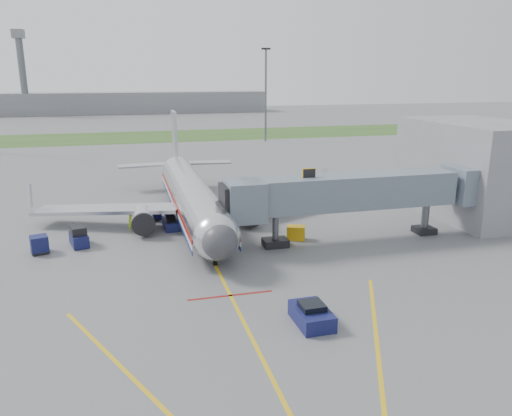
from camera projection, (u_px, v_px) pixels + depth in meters
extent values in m
plane|color=#565659|center=(220.00, 274.00, 38.29)|extent=(400.00, 400.00, 0.00)
cube|color=#2D4C1E|center=(151.00, 137.00, 122.30)|extent=(300.00, 25.00, 0.01)
cube|color=gold|center=(225.00, 284.00, 36.42)|extent=(0.25, 50.00, 0.01)
cube|color=maroon|center=(230.00, 295.00, 34.55)|extent=(6.00, 0.25, 0.01)
cube|color=gold|center=(151.00, 396.00, 23.74)|extent=(9.52, 20.04, 0.01)
cube|color=gold|center=(379.00, 361.00, 26.70)|extent=(9.52, 20.04, 0.01)
cylinder|color=silver|center=(192.00, 195.00, 51.59)|extent=(3.80, 28.00, 3.80)
sphere|color=silver|center=(217.00, 237.00, 38.52)|extent=(3.80, 3.80, 3.80)
sphere|color=#38383D|center=(220.00, 242.00, 37.31)|extent=(2.74, 2.74, 2.74)
cube|color=black|center=(217.00, 231.00, 38.00)|extent=(2.20, 1.20, 0.55)
cone|color=silver|center=(175.00, 167.00, 66.99)|extent=(3.80, 5.00, 3.80)
cube|color=#B7BAC1|center=(174.00, 138.00, 65.48)|extent=(0.35, 4.20, 7.00)
cube|color=#B7BAC1|center=(107.00, 209.00, 49.72)|extent=(15.10, 8.59, 1.13)
cube|color=#B7BAC1|center=(271.00, 199.00, 53.92)|extent=(15.10, 8.59, 1.13)
cylinder|color=silver|center=(143.00, 219.00, 47.85)|extent=(2.10, 3.60, 2.10)
cylinder|color=silver|center=(248.00, 212.00, 50.42)|extent=(2.10, 3.60, 2.10)
cube|color=maroon|center=(210.00, 198.00, 52.15)|extent=(0.05, 28.00, 0.45)
cube|color=navy|center=(211.00, 206.00, 52.39)|extent=(0.05, 28.00, 0.35)
cylinder|color=black|center=(215.00, 261.00, 40.08)|extent=(0.28, 0.70, 0.70)
cylinder|color=black|center=(167.00, 217.00, 52.00)|extent=(0.50, 1.00, 1.00)
cylinder|color=black|center=(216.00, 213.00, 53.28)|extent=(0.50, 1.00, 1.00)
cube|color=slate|center=(350.00, 191.00, 44.97)|extent=(20.00, 3.00, 3.00)
cube|color=slate|center=(245.00, 200.00, 42.60)|extent=(3.20, 3.60, 3.40)
cube|color=black|center=(231.00, 201.00, 42.31)|extent=(1.60, 3.00, 2.80)
cube|color=#C6910B|center=(309.00, 174.00, 43.52)|extent=(1.20, 0.15, 1.00)
cylinder|color=#595B60|center=(276.00, 230.00, 44.04)|extent=(0.56, 0.56, 3.10)
cube|color=black|center=(275.00, 243.00, 44.35)|extent=(2.20, 1.60, 0.70)
cylinder|color=#595B60|center=(425.00, 218.00, 47.74)|extent=(0.70, 0.70, 3.10)
cube|color=black|center=(424.00, 230.00, 48.07)|extent=(1.80, 1.80, 0.60)
cube|color=slate|center=(465.00, 184.00, 47.94)|extent=(3.00, 4.00, 3.40)
cube|color=slate|center=(475.00, 168.00, 53.74)|extent=(10.00, 16.00, 10.00)
cylinder|color=#595B60|center=(266.00, 96.00, 111.88)|extent=(0.44, 0.44, 20.00)
cube|color=black|center=(266.00, 49.00, 109.22)|extent=(2.00, 0.40, 0.40)
cube|color=slate|center=(112.00, 103.00, 193.46)|extent=(120.00, 14.00, 8.00)
cylinder|color=#595B60|center=(23.00, 76.00, 178.78)|extent=(2.40, 2.40, 28.00)
cube|color=slate|center=(18.00, 34.00, 175.01)|extent=(4.00, 4.00, 3.00)
cube|color=#0E0C35|center=(312.00, 316.00, 30.59)|extent=(2.03, 3.27, 0.99)
cube|color=black|center=(312.00, 307.00, 30.42)|extent=(1.46, 1.46, 0.45)
cylinder|color=black|center=(306.00, 329.00, 29.32)|extent=(0.21, 0.72, 0.72)
cylinder|color=black|center=(332.00, 325.00, 29.75)|extent=(0.21, 0.72, 0.72)
cylinder|color=black|center=(293.00, 311.00, 31.50)|extent=(0.21, 0.72, 0.72)
cylinder|color=black|center=(317.00, 308.00, 31.92)|extent=(0.21, 0.72, 0.72)
cube|color=#0E0C35|center=(79.00, 240.00, 44.46)|extent=(1.93, 2.82, 1.03)
cube|color=black|center=(78.00, 230.00, 44.23)|extent=(1.60, 1.90, 0.72)
cylinder|color=black|center=(75.00, 247.00, 43.51)|extent=(0.35, 0.55, 0.51)
cylinder|color=black|center=(87.00, 245.00, 44.00)|extent=(0.35, 0.55, 0.51)
cylinder|color=black|center=(72.00, 241.00, 45.08)|extent=(0.35, 0.55, 0.51)
cylinder|color=black|center=(83.00, 239.00, 45.56)|extent=(0.35, 0.55, 0.51)
cube|color=#0E0C35|center=(39.00, 244.00, 42.52)|extent=(1.69, 1.69, 1.38)
cube|color=black|center=(40.00, 251.00, 42.69)|extent=(1.74, 1.74, 0.11)
cylinder|color=black|center=(34.00, 255.00, 42.00)|extent=(0.25, 0.29, 0.25)
cylinder|color=black|center=(48.00, 253.00, 42.51)|extent=(0.25, 0.29, 0.25)
cylinder|color=black|center=(33.00, 251.00, 42.89)|extent=(0.25, 0.29, 0.25)
cylinder|color=black|center=(46.00, 249.00, 43.41)|extent=(0.25, 0.29, 0.25)
cube|color=#0E0C35|center=(153.00, 212.00, 52.22)|extent=(1.67, 1.67, 1.36)
cube|color=black|center=(154.00, 219.00, 52.39)|extent=(1.73, 1.73, 0.11)
cylinder|color=black|center=(150.00, 221.00, 51.71)|extent=(0.25, 0.29, 0.25)
cylinder|color=black|center=(160.00, 219.00, 52.22)|extent=(0.25, 0.29, 0.25)
cylinder|color=black|center=(147.00, 218.00, 52.59)|extent=(0.25, 0.29, 0.25)
cylinder|color=black|center=(157.00, 217.00, 53.10)|extent=(0.25, 0.29, 0.25)
cube|color=#0E0C35|center=(171.00, 224.00, 49.66)|extent=(1.46, 3.51, 0.87)
cube|color=black|center=(169.00, 214.00, 49.87)|extent=(1.00, 3.90, 1.36)
cylinder|color=black|center=(167.00, 229.00, 48.42)|extent=(0.23, 0.55, 0.54)
cylinder|color=black|center=(177.00, 228.00, 48.69)|extent=(0.23, 0.55, 0.54)
cylinder|color=black|center=(164.00, 222.00, 50.73)|extent=(0.23, 0.55, 0.54)
cylinder|color=black|center=(174.00, 221.00, 51.00)|extent=(0.23, 0.55, 0.54)
cube|color=#C6910B|center=(296.00, 233.00, 46.09)|extent=(1.93, 1.65, 1.30)
cylinder|color=black|center=(290.00, 238.00, 46.30)|extent=(0.33, 0.39, 0.33)
cylinder|color=black|center=(302.00, 238.00, 46.14)|extent=(0.33, 0.39, 0.33)
imported|color=#ADCA17|center=(131.00, 223.00, 48.62)|extent=(0.70, 0.61, 1.63)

